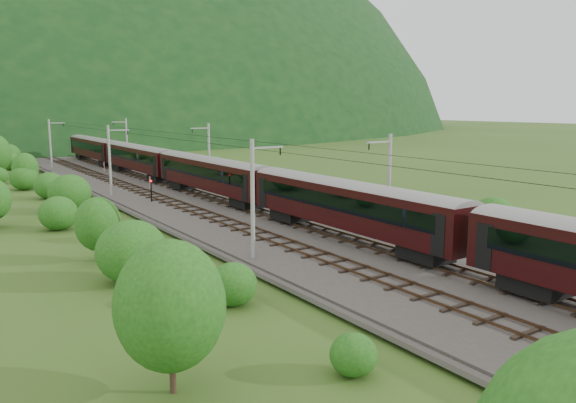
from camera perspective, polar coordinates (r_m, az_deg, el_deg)
ground at (r=41.59m, az=3.87°, el=-4.85°), size 600.00×600.00×0.00m
railbed at (r=49.62m, az=-3.21°, el=-2.27°), size 14.00×220.00×0.30m
track_left at (r=48.43m, az=-5.66°, el=-2.34°), size 2.40×220.00×0.27m
track_right at (r=50.82m, az=-0.89°, el=-1.72°), size 2.40×220.00×0.27m
catenary_left at (r=66.70m, az=-17.60°, el=4.15°), size 2.54×192.28×8.00m
catenary_right at (r=71.09m, az=-8.08°, el=4.83°), size 2.54×192.28×8.00m
overhead_wires at (r=48.66m, az=-3.29°, el=5.76°), size 4.83×198.00×0.03m
train at (r=61.79m, az=-7.64°, el=3.26°), size 3.04×169.92×5.29m
hazard_post_near at (r=71.63m, az=-13.84°, el=1.88°), size 0.16×0.16×1.46m
hazard_post_far at (r=92.39m, az=-18.17°, el=3.38°), size 0.15×0.15×1.43m
signal at (r=61.62m, az=-13.73°, el=1.26°), size 0.26×0.26×2.35m
vegetation_left at (r=59.09m, az=-23.01°, el=1.10°), size 12.91×152.09×6.76m
vegetation_right at (r=58.51m, az=5.34°, el=0.77°), size 7.16×107.99×3.10m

